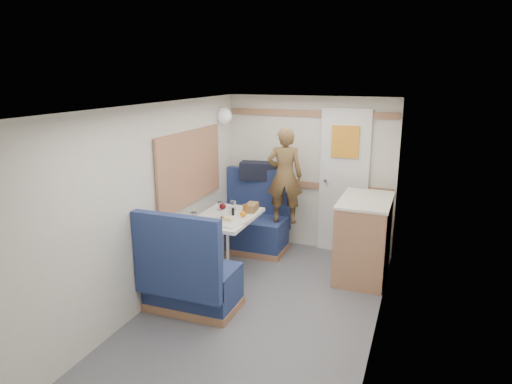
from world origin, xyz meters
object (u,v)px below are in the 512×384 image
at_px(tumbler_right, 233,205).
at_px(beer_glass, 245,209).
at_px(tray, 232,222).
at_px(tumbler_left, 194,217).
at_px(bench_near, 190,282).
at_px(cheese_block, 228,219).
at_px(duffel_bag, 258,171).
at_px(galley_counter, 364,237).
at_px(orange_fruit, 243,214).
at_px(bench_far, 253,228).
at_px(wine_glass, 223,207).
at_px(tumbler_mid, 220,206).
at_px(salt_grinder, 230,210).
at_px(pepper_grinder, 233,212).
at_px(dinette_table, 226,229).
at_px(person, 285,176).
at_px(dome_light, 224,116).
at_px(bread_loaf, 252,207).

relative_size(tumbler_right, beer_glass, 1.14).
relative_size(tray, tumbler_left, 2.92).
height_order(bench_near, cheese_block, bench_near).
bearing_deg(duffel_bag, galley_counter, -30.97).
bearing_deg(orange_fruit, bench_far, 104.03).
bearing_deg(bench_near, wine_glass, 90.13).
height_order(tumbler_mid, salt_grinder, tumbler_mid).
height_order(tray, beer_glass, beer_glass).
xyz_separation_m(galley_counter, tumbler_mid, (-1.62, -0.36, 0.30)).
distance_m(duffel_bag, pepper_grinder, 1.10).
xyz_separation_m(bench_near, wine_glass, (-0.00, 0.80, 0.54)).
relative_size(dinette_table, tumbler_left, 8.15).
height_order(person, cheese_block, person).
xyz_separation_m(dinette_table, tumbler_left, (-0.23, -0.33, 0.21)).
bearing_deg(orange_fruit, salt_grinder, 149.36).
distance_m(person, wine_glass, 1.00).
relative_size(bench_far, pepper_grinder, 12.13).
relative_size(dinette_table, tumbler_mid, 9.19).
height_order(bench_far, salt_grinder, bench_far).
xyz_separation_m(dinette_table, salt_grinder, (0.02, 0.09, 0.20)).
relative_size(dome_light, tray, 0.61).
bearing_deg(orange_fruit, tumbler_left, -146.06).
xyz_separation_m(tray, bread_loaf, (0.04, 0.49, 0.04)).
distance_m(dome_light, galley_counter, 2.28).
xyz_separation_m(beer_glass, pepper_grinder, (-0.10, -0.13, -0.01)).
bearing_deg(tumbler_mid, orange_fruit, -29.60).
xyz_separation_m(dinette_table, tumbler_right, (-0.01, 0.24, 0.21)).
bearing_deg(tumbler_right, wine_glass, -88.17).
distance_m(tumbler_left, tumbler_mid, 0.52).
bearing_deg(bread_loaf, tumbler_right, -171.96).
distance_m(wine_glass, tumbler_right, 0.32).
bearing_deg(dome_light, bench_near, -77.18).
distance_m(person, salt_grinder, 0.87).
bearing_deg(tray, salt_grinder, 117.02).
distance_m(tray, tumbler_right, 0.49).
bearing_deg(galley_counter, pepper_grinder, -160.43).
bearing_deg(dome_light, tumbler_left, -82.03).
distance_m(cheese_block, tumbler_left, 0.37).
bearing_deg(bread_loaf, bench_far, 109.43).
xyz_separation_m(cheese_block, tumbler_mid, (-0.27, 0.37, 0.01)).
relative_size(dome_light, tumbler_left, 1.77).
distance_m(dinette_table, tumbler_right, 0.32).
bearing_deg(bench_far, pepper_grinder, -85.13).
bearing_deg(tray, dinette_table, 129.43).
bearing_deg(dinette_table, galley_counter, 20.54).
xyz_separation_m(dinette_table, wine_glass, (-0.00, -0.07, 0.28)).
xyz_separation_m(person, tumbler_right, (-0.45, -0.56, -0.27)).
bearing_deg(pepper_grinder, bench_near, -94.31).
distance_m(tray, pepper_grinder, 0.28).
xyz_separation_m(wine_glass, pepper_grinder, (0.07, 0.12, -0.08)).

